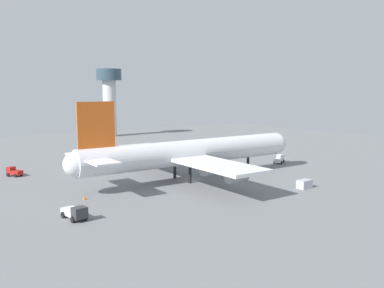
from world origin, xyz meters
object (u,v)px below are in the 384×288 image
Objects in this scene: pushback_tractor at (79,167)px; cargo_loader at (14,172)px; cargo_airplane at (191,153)px; control_tower at (109,94)px; baggage_tug at (279,159)px; safety_cone_tail at (84,197)px; catering_truck at (180,154)px; cargo_container_fore at (304,184)px; safety_cone_nose at (274,166)px; fuel_truck at (75,212)px.

cargo_loader is at bearing 166.31° from pushback_tractor.
control_tower is (22.26, 96.41, 12.57)m from cargo_airplane.
safety_cone_tail is (-60.16, -6.42, -0.66)m from baggage_tug.
baggage_tug is 0.87× the size of pushback_tractor.
catering_truck is (-17.92, 24.42, -0.03)m from baggage_tug.
baggage_tug reaches higher than cargo_container_fore.
catering_truck is 0.18× the size of control_tower.
catering_truck is 52.31m from safety_cone_tail.
cargo_airplane reaches higher than cargo_container_fore.
cargo_loader is at bearing 101.48° from safety_cone_tail.
control_tower is (-5.32, 96.37, 18.60)m from safety_cone_nose.
cargo_container_fore is at bearing -53.77° from pushback_tractor.
fuel_truck is 0.19× the size of control_tower.
cargo_container_fore is 45.39m from safety_cone_tail.
cargo_airplane reaches higher than fuel_truck.
cargo_loader is 1.22× the size of cargo_container_fore.
safety_cone_nose is (45.84, -23.92, -0.87)m from pushback_tractor.
cargo_airplane is 26.32m from cargo_container_fore.
fuel_truck is at bearing -110.48° from pushback_tractor.
cargo_container_fore is (47.17, -7.14, -0.24)m from fuel_truck.
pushback_tractor is 84.88m from control_tower.
safety_cone_nose is at bearing -66.07° from catering_truck.
control_tower reaches higher than pushback_tractor.
control_tower is at bearing 60.78° from pushback_tractor.
pushback_tractor is at bearing 158.11° from baggage_tug.
cargo_loader is 6.56× the size of safety_cone_nose.
cargo_container_fore is at bearing -45.45° from cargo_loader.
pushback_tractor is at bearing 72.26° from safety_cone_tail.
cargo_airplane is 10.75× the size of fuel_truck.
baggage_tug reaches higher than safety_cone_nose.
catering_truck is 63.35m from fuel_truck.
control_tower is (54.68, 110.37, 17.77)m from fuel_truck.
safety_cone_tail is (-41.69, 17.95, -0.49)m from cargo_container_fore.
control_tower is at bearing 84.23° from catering_truck.
cargo_container_fore is 24.74m from safety_cone_nose.
safety_cone_tail is at bearing -78.52° from cargo_loader.
cargo_loader is 31.37m from safety_cone_tail.
baggage_tug is 6.55m from safety_cone_nose.
cargo_airplane is at bearing 23.30° from fuel_truck.
control_tower is (40.52, 72.45, 17.73)m from pushback_tractor.
cargo_container_fore is (-18.48, -24.37, -0.17)m from baggage_tug.
safety_cone_tail is (-8.67, -27.11, -0.76)m from pushback_tractor.
safety_cone_nose is at bearing 0.09° from cargo_airplane.
safety_cone_nose is at bearing -27.55° from pushback_tractor.
fuel_truck is (-65.65, -17.23, 0.06)m from baggage_tug.
catering_truck is 71.34m from control_tower.
fuel_truck reaches higher than cargo_container_fore.
pushback_tractor reaches higher than safety_cone_tail.
cargo_loader is at bearing 91.04° from fuel_truck.
pushback_tractor is at bearing 126.23° from cargo_container_fore.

